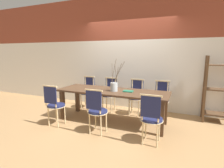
{
  "coord_description": "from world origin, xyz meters",
  "views": [
    {
      "loc": [
        1.52,
        -3.6,
        1.59
      ],
      "look_at": [
        0.0,
        0.0,
        0.89
      ],
      "focal_mm": 28.0,
      "sensor_mm": 36.0,
      "label": 1
    }
  ],
  "objects": [
    {
      "name": "vase_centerpiece",
      "position": [
        0.07,
        -0.05,
        0.85
      ],
      "size": [
        0.31,
        0.3,
        0.72
      ],
      "color": "#B2BCC1",
      "rests_on": "dining_table"
    },
    {
      "name": "wall_rear",
      "position": [
        0.0,
        1.23,
        1.6
      ],
      "size": [
        12.0,
        0.06,
        3.2
      ],
      "color": "silver",
      "rests_on": "ground_plane"
    },
    {
      "name": "shelving_rack",
      "position": [
        2.23,
        0.95,
        0.76
      ],
      "size": [
        0.58,
        0.42,
        1.53
      ],
      "color": "#513823",
      "rests_on": "ground_plane"
    },
    {
      "name": "book_stack",
      "position": [
        0.38,
        0.03,
        0.75
      ],
      "size": [
        0.22,
        0.17,
        0.02
      ],
      "color": "#1E6B4C",
      "rests_on": "dining_table"
    },
    {
      "name": "chair_far_left",
      "position": [
        -0.37,
        0.71,
        0.5
      ],
      "size": [
        0.4,
        0.4,
        0.92
      ],
      "rotation": [
        0.0,
        0.0,
        3.14
      ],
      "color": "#1E234C",
      "rests_on": "ground_plane"
    },
    {
      "name": "chair_far_right",
      "position": [
        1.02,
        0.71,
        0.5
      ],
      "size": [
        0.4,
        0.4,
        0.92
      ],
      "rotation": [
        0.0,
        0.0,
        3.14
      ],
      "color": "#1E234C",
      "rests_on": "ground_plane"
    },
    {
      "name": "dining_table",
      "position": [
        0.0,
        0.0,
        0.65
      ],
      "size": [
        2.54,
        0.84,
        0.74
      ],
      "color": "#4C3321",
      "rests_on": "ground_plane"
    },
    {
      "name": "chair_far_center",
      "position": [
        0.38,
        0.71,
        0.5
      ],
      "size": [
        0.4,
        0.4,
        0.92
      ],
      "rotation": [
        0.0,
        0.0,
        3.14
      ],
      "color": "#1E234C",
      "rests_on": "ground_plane"
    },
    {
      "name": "chair_near_left",
      "position": [
        -0.03,
        -0.71,
        0.5
      ],
      "size": [
        0.4,
        0.4,
        0.92
      ],
      "color": "#1E234C",
      "rests_on": "ground_plane"
    },
    {
      "name": "ground_plane",
      "position": [
        0.0,
        0.0,
        0.0
      ],
      "size": [
        16.0,
        16.0,
        0.0
      ],
      "primitive_type": "plane",
      "color": "#A87F51"
    },
    {
      "name": "chair_near_center",
      "position": [
        1.03,
        -0.71,
        0.5
      ],
      "size": [
        0.4,
        0.4,
        0.92
      ],
      "color": "#1E234C",
      "rests_on": "ground_plane"
    },
    {
      "name": "chair_near_leftend",
      "position": [
        -1.06,
        -0.71,
        0.5
      ],
      "size": [
        0.4,
        0.4,
        0.92
      ],
      "color": "#1E234C",
      "rests_on": "ground_plane"
    },
    {
      "name": "chair_far_leftend",
      "position": [
        -1.07,
        0.71,
        0.5
      ],
      "size": [
        0.4,
        0.4,
        0.92
      ],
      "rotation": [
        0.0,
        0.0,
        3.14
      ],
      "color": "#1E234C",
      "rests_on": "ground_plane"
    }
  ]
}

